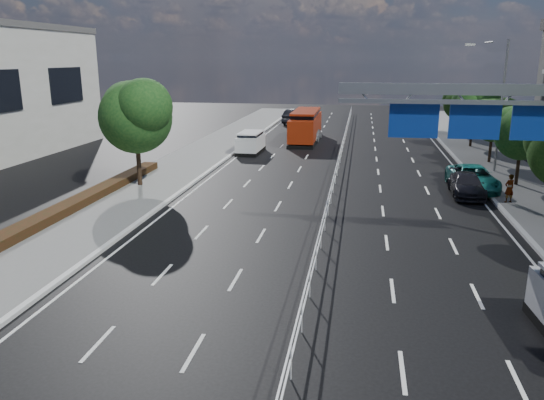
# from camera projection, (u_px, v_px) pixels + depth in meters

# --- Properties ---
(ground) EXTENTS (160.00, 160.00, 0.00)m
(ground) POSITION_uv_depth(u_px,v_px,m) (295.00, 362.00, 14.08)
(ground) COLOR black
(ground) RESTS_ON ground
(median_fence) EXTENTS (0.05, 85.00, 1.02)m
(median_fence) POSITION_uv_depth(u_px,v_px,m) (337.00, 171.00, 35.37)
(median_fence) COLOR silver
(median_fence) RESTS_ON ground
(overhead_gantry) EXTENTS (10.24, 0.38, 7.45)m
(overhead_gantry) POSITION_uv_depth(u_px,v_px,m) (495.00, 115.00, 21.11)
(overhead_gantry) COLOR gray
(overhead_gantry) RESTS_ON ground
(streetlight_far) EXTENTS (2.78, 2.40, 9.00)m
(streetlight_far) POSITION_uv_depth(u_px,v_px,m) (498.00, 97.00, 35.80)
(streetlight_far) COLOR gray
(streetlight_far) RESTS_ON ground
(near_tree_back) EXTENTS (4.84, 4.51, 6.69)m
(near_tree_back) POSITION_uv_depth(u_px,v_px,m) (136.00, 113.00, 31.90)
(near_tree_back) COLOR black
(near_tree_back) RESTS_ON ground
(far_tree_e) EXTENTS (3.63, 3.38, 5.13)m
(far_tree_e) POSITION_uv_depth(u_px,v_px,m) (523.00, 130.00, 32.28)
(far_tree_e) COLOR black
(far_tree_e) RESTS_ON ground
(far_tree_f) EXTENTS (3.52, 3.28, 5.02)m
(far_tree_f) POSITION_uv_depth(u_px,v_px,m) (494.00, 118.00, 39.44)
(far_tree_f) COLOR black
(far_tree_f) RESTS_ON ground
(far_tree_g) EXTENTS (3.96, 3.69, 5.45)m
(far_tree_g) POSITION_uv_depth(u_px,v_px,m) (475.00, 105.00, 46.51)
(far_tree_g) COLOR black
(far_tree_g) RESTS_ON ground
(far_tree_h) EXTENTS (3.41, 3.18, 4.91)m
(far_tree_h) POSITION_uv_depth(u_px,v_px,m) (460.00, 102.00, 53.74)
(far_tree_h) COLOR black
(far_tree_h) RESTS_ON ground
(white_minivan) EXTENTS (1.85, 4.17, 1.80)m
(white_minivan) POSITION_uv_depth(u_px,v_px,m) (251.00, 143.00, 44.67)
(white_minivan) COLOR black
(white_minivan) RESTS_ON ground
(red_bus) EXTENTS (2.40, 9.91, 2.96)m
(red_bus) POSITION_uv_depth(u_px,v_px,m) (306.00, 125.00, 50.82)
(red_bus) COLOR black
(red_bus) RESTS_ON ground
(near_car_silver) EXTENTS (1.83, 4.44, 1.51)m
(near_car_silver) POSITION_uv_depth(u_px,v_px,m) (311.00, 133.00, 51.53)
(near_car_silver) COLOR #94979B
(near_car_silver) RESTS_ON ground
(near_car_dark) EXTENTS (2.49, 5.41, 1.72)m
(near_car_dark) POSITION_uv_depth(u_px,v_px,m) (294.00, 117.00, 64.59)
(near_car_dark) COLOR black
(near_car_dark) RESTS_ON ground
(parked_car_teal) EXTENTS (2.65, 5.38, 1.47)m
(parked_car_teal) POSITION_uv_depth(u_px,v_px,m) (473.00, 178.00, 32.19)
(parked_car_teal) COLOR #186F6A
(parked_car_teal) RESTS_ON ground
(parked_car_dark) EXTENTS (1.89, 4.43, 1.27)m
(parked_car_dark) POSITION_uv_depth(u_px,v_px,m) (467.00, 185.00, 30.92)
(parked_car_dark) COLOR black
(parked_car_dark) RESTS_ON ground
(pedestrian_a) EXTENTS (0.68, 0.59, 1.58)m
(pedestrian_a) POSITION_uv_depth(u_px,v_px,m) (509.00, 188.00, 28.86)
(pedestrian_a) COLOR gray
(pedestrian_a) RESTS_ON sidewalk_far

